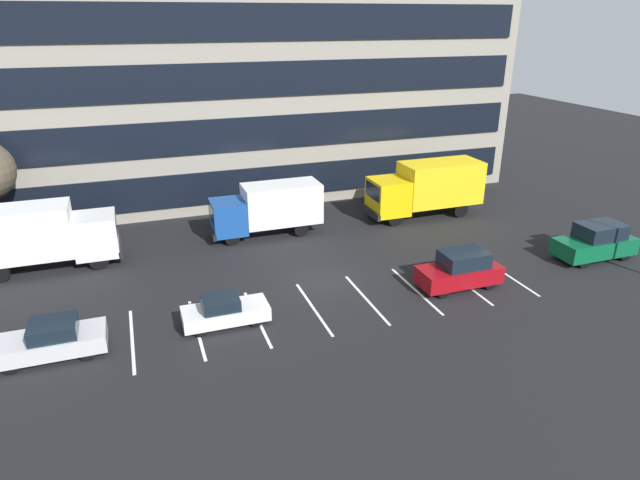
{
  "coord_description": "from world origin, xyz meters",
  "views": [
    {
      "loc": [
        -8.88,
        -24.71,
        13.15
      ],
      "look_at": [
        0.68,
        2.28,
        1.4
      ],
      "focal_mm": 30.73,
      "sensor_mm": 36.0,
      "label": 1
    }
  ],
  "objects": [
    {
      "name": "ground_plane",
      "position": [
        0.0,
        0.0,
        0.0
      ],
      "size": [
        120.0,
        120.0,
        0.0
      ],
      "primitive_type": "plane",
      "color": "black"
    },
    {
      "name": "office_building",
      "position": [
        0.0,
        17.95,
        10.8
      ],
      "size": [
        41.06,
        10.8,
        21.6
      ],
      "color": "gray",
      "rests_on": "ground_plane"
    },
    {
      "name": "lot_markings",
      "position": [
        0.0,
        -2.64,
        0.0
      ],
      "size": [
        19.74,
        5.4,
        0.01
      ],
      "color": "silver",
      "rests_on": "ground_plane"
    },
    {
      "name": "box_truck_yellow_all",
      "position": [
        10.4,
        7.39,
        2.13
      ],
      "size": [
        8.14,
        2.7,
        3.78
      ],
      "color": "yellow",
      "rests_on": "ground_plane"
    },
    {
      "name": "box_truck_white",
      "position": [
        -14.12,
        6.7,
        2.06
      ],
      "size": [
        7.88,
        2.61,
        3.65
      ],
      "color": "white",
      "rests_on": "ground_plane"
    },
    {
      "name": "box_truck_blue",
      "position": [
        -0.97,
        7.53,
        1.85
      ],
      "size": [
        7.1,
        2.35,
        3.29
      ],
      "color": "#194799",
      "rests_on": "ground_plane"
    },
    {
      "name": "suv_maroon",
      "position": [
        6.53,
        -2.99,
        0.95
      ],
      "size": [
        4.33,
        1.84,
        1.96
      ],
      "color": "maroon",
      "rests_on": "ground_plane"
    },
    {
      "name": "suv_forest",
      "position": [
        15.97,
        -2.46,
        1.02
      ],
      "size": [
        4.69,
        1.99,
        2.12
      ],
      "color": "#0C5933",
      "rests_on": "ground_plane"
    },
    {
      "name": "sedan_white",
      "position": [
        -5.69,
        -2.63,
        0.66
      ],
      "size": [
        3.91,
        1.64,
        1.4
      ],
      "color": "white",
      "rests_on": "ground_plane"
    },
    {
      "name": "sedan_silver",
      "position": [
        -12.92,
        -2.8,
        0.75
      ],
      "size": [
        4.41,
        1.85,
        1.58
      ],
      "color": "silver",
      "rests_on": "ground_plane"
    }
  ]
}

